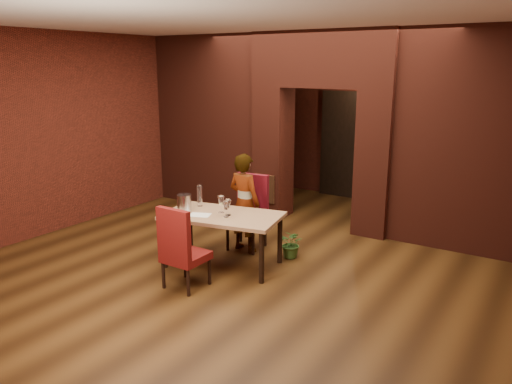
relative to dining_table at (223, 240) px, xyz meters
The scene contains 23 objects.
floor 0.62m from the dining_table, 53.68° to the left, with size 8.00×8.00×0.00m, color #442911.
ceiling 2.88m from the dining_table, 53.68° to the left, with size 7.00×8.00×0.04m, color silver.
wall_back 4.59m from the dining_table, 86.11° to the left, with size 7.00×0.04×3.20m, color maroon.
wall_left 3.46m from the dining_table, behind, with size 0.04×8.00×3.20m, color maroon.
pillar_left 2.62m from the dining_table, 105.12° to the left, with size 0.55×0.55×2.30m, color maroon.
pillar_right 2.82m from the dining_table, 62.57° to the left, with size 0.55×0.55×2.30m, color maroon.
lintel 3.40m from the dining_table, 82.91° to the left, with size 2.45×0.55×0.90m, color maroon.
wing_wall_left 3.40m from the dining_table, 130.59° to the left, with size 2.27×0.35×3.20m, color maroon.
wing_wall_right 3.80m from the dining_table, 42.13° to the left, with size 2.27×0.35×3.20m, color maroon.
vent_panel 2.22m from the dining_table, 107.12° to the left, with size 0.40×0.03×0.50m, color brown.
rear_door 4.40m from the dining_table, 91.32° to the left, with size 0.90×0.08×2.10m, color black.
rear_door_frame 4.36m from the dining_table, 91.34° to the left, with size 1.02×0.04×2.22m, color black.
dining_table is the anchor object (origin of this frame).
chair_far 0.74m from the dining_table, 97.15° to the left, with size 0.50×0.50×1.09m, color maroon.
chair_near 0.81m from the dining_table, 88.06° to the right, with size 0.47×0.47×1.04m, color maroon.
person_seated 0.73m from the dining_table, 96.50° to the left, with size 0.53×0.35×1.45m, color silver.
wine_glass_a 0.48m from the dining_table, 138.42° to the left, with size 0.09×0.09×0.23m, color white, non-canonical shape.
wine_glass_b 0.48m from the dining_table, ahead, with size 0.09×0.09×0.22m, color white, non-canonical shape.
wine_glass_c 0.49m from the dining_table, 31.71° to the right, with size 0.09×0.09×0.21m, color white, non-canonical shape.
tasting_sheet 0.47m from the dining_table, 138.82° to the right, with size 0.27×0.20×0.00m, color white.
wine_bucket 0.72m from the dining_table, 160.60° to the right, with size 0.19×0.19×0.24m, color #B1B2B8.
water_bottle 0.74m from the dining_table, 163.21° to the left, with size 0.07×0.07×0.31m, color white.
potted_plant 1.01m from the dining_table, 48.24° to the left, with size 0.38×0.33×0.42m, color #315C23.
Camera 1 is at (3.54, -5.53, 2.67)m, focal length 35.00 mm.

